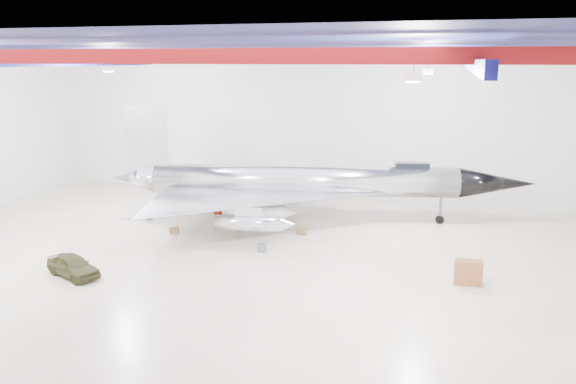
% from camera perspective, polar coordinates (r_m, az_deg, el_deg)
% --- Properties ---
extents(floor, '(40.00, 40.00, 0.00)m').
position_cam_1_polar(floor, '(30.32, -6.88, -6.65)').
color(floor, '#BFB297').
rests_on(floor, ground).
extents(wall_back, '(40.00, 0.00, 40.00)m').
position_cam_1_polar(wall_back, '(42.98, 0.74, 6.89)').
color(wall_back, silver).
rests_on(wall_back, floor).
extents(ceiling, '(40.00, 40.00, 0.00)m').
position_cam_1_polar(ceiling, '(28.53, -7.51, 14.60)').
color(ceiling, '#0A0F38').
rests_on(ceiling, wall_back).
extents(ceiling_structure, '(39.50, 29.50, 1.08)m').
position_cam_1_polar(ceiling_structure, '(28.52, -7.47, 13.25)').
color(ceiling_structure, maroon).
rests_on(ceiling_structure, ceiling).
extents(jet_aircraft, '(26.98, 18.43, 7.42)m').
position_cam_1_polar(jet_aircraft, '(36.16, 1.58, 0.74)').
color(jet_aircraft, silver).
rests_on(jet_aircraft, floor).
extents(jeep, '(3.45, 2.43, 1.09)m').
position_cam_1_polar(jeep, '(29.39, -20.99, -7.00)').
color(jeep, '#37381C').
rests_on(jeep, floor).
extents(desk, '(1.28, 0.64, 1.17)m').
position_cam_1_polar(desk, '(27.85, 17.84, -7.78)').
color(desk, brown).
rests_on(desk, floor).
extents(crate_ply, '(0.66, 0.60, 0.38)m').
position_cam_1_polar(crate_ply, '(34.84, -11.50, -3.84)').
color(crate_ply, olive).
rests_on(crate_ply, floor).
extents(toolbox_red, '(0.53, 0.45, 0.32)m').
position_cam_1_polar(toolbox_red, '(38.73, -7.17, -1.98)').
color(toolbox_red, '#A82C10').
rests_on(toolbox_red, floor).
extents(engine_drum, '(0.63, 0.63, 0.45)m').
position_cam_1_polar(engine_drum, '(30.97, -2.68, -5.70)').
color(engine_drum, '#59595B').
rests_on(engine_drum, floor).
extents(parts_bin, '(0.60, 0.52, 0.37)m').
position_cam_1_polar(parts_bin, '(33.93, 1.48, -4.04)').
color(parts_bin, olive).
rests_on(parts_bin, floor).
extents(crate_small, '(0.47, 0.41, 0.28)m').
position_cam_1_polar(crate_small, '(38.26, -13.97, -2.50)').
color(crate_small, '#59595B').
rests_on(crate_small, floor).
extents(spares_box, '(0.48, 0.48, 0.37)m').
position_cam_1_polar(spares_box, '(36.64, -3.08, -2.75)').
color(spares_box, '#59595B').
rests_on(spares_box, floor).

